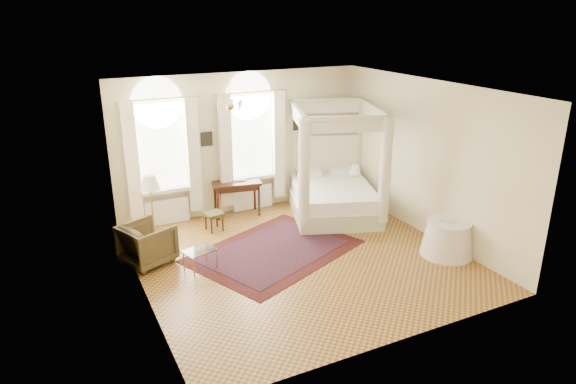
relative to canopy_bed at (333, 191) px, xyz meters
name	(u,v)px	position (x,y,z in m)	size (l,w,h in m)	color
ground	(300,258)	(-1.77, -1.70, -0.59)	(6.00, 6.00, 0.00)	#AA7931
room_walls	(301,162)	(-1.77, -1.70, 1.39)	(6.00, 6.00, 6.00)	#F6ECBB
window_left	(163,161)	(-3.67, 1.17, 0.90)	(1.62, 0.27, 3.29)	silver
window_right	(252,150)	(-1.57, 1.17, 0.90)	(1.62, 0.27, 3.29)	silver
chandelier	(230,105)	(-2.67, -0.50, 2.32)	(0.51, 0.45, 0.50)	gold
wall_pictures	(245,133)	(-1.68, 1.27, 1.30)	(2.54, 0.03, 0.39)	black
canopy_bed	(333,191)	(0.00, 0.00, 0.00)	(2.59, 2.86, 2.58)	beige
nightstand	(357,193)	(0.93, 0.39, -0.31)	(0.39, 0.35, 0.56)	#361B0E
nightstand_lamp	(355,171)	(0.90, 0.46, 0.26)	(0.29, 0.29, 0.43)	gold
writing_desk	(237,186)	(-2.05, 1.00, 0.12)	(1.18, 0.75, 0.83)	#361B0E
laptop	(240,180)	(-1.94, 1.05, 0.25)	(0.30, 0.20, 0.02)	black
stool	(214,216)	(-2.84, 0.35, -0.24)	(0.42, 0.42, 0.42)	#463E1E
armchair	(147,244)	(-4.47, -0.56, -0.19)	(0.85, 0.88, 0.80)	#493B1F
coffee_table	(200,252)	(-3.65, -1.27, -0.22)	(0.69, 0.57, 0.40)	silver
floor_lamp	(150,186)	(-4.19, 0.13, 0.72)	(0.39, 0.39, 1.53)	gold
oriental_rug	(274,251)	(-2.09, -1.18, -0.58)	(3.86, 3.38, 0.01)	#441110
side_table	(448,238)	(0.93, -2.83, -0.24)	(1.03, 1.03, 0.71)	white
book	(445,222)	(0.83, -2.81, 0.13)	(0.18, 0.24, 0.02)	black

